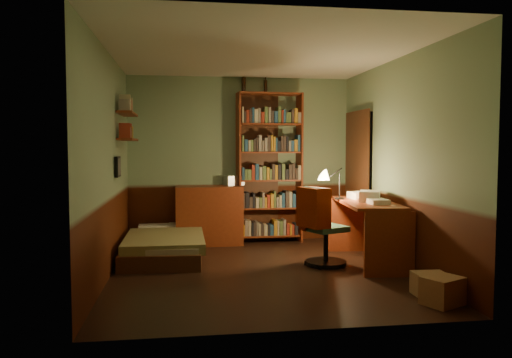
{
  "coord_description": "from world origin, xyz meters",
  "views": [
    {
      "loc": [
        -0.9,
        -5.89,
        1.49
      ],
      "look_at": [
        0.0,
        0.25,
        1.1
      ],
      "focal_mm": 35.0,
      "sensor_mm": 36.0,
      "label": 1
    }
  ],
  "objects": [
    {
      "name": "wall_shelf_upper",
      "position": [
        -1.64,
        1.1,
        1.95
      ],
      "size": [
        0.2,
        0.9,
        0.03
      ],
      "primitive_type": "cube",
      "color": "maroon",
      "rests_on": "wall_left"
    },
    {
      "name": "wall_front",
      "position": [
        0.0,
        -2.01,
        1.3
      ],
      "size": [
        3.5,
        0.02,
        2.6
      ],
      "primitive_type": "cube",
      "color": "gray",
      "rests_on": "ground"
    },
    {
      "name": "bed",
      "position": [
        -1.15,
        0.97,
        0.27
      ],
      "size": [
        1.07,
        1.88,
        0.54
      ],
      "primitive_type": "cube",
      "rotation": [
        0.0,
        0.0,
        -0.05
      ],
      "color": "olive",
      "rests_on": "ground"
    },
    {
      "name": "floor",
      "position": [
        0.0,
        0.0,
        -0.01
      ],
      "size": [
        3.5,
        4.0,
        0.02
      ],
      "primitive_type": "cube",
      "color": "black",
      "rests_on": "ground"
    },
    {
      "name": "door_trim",
      "position": [
        1.69,
        1.3,
        1.0
      ],
      "size": [
        0.02,
        0.98,
        2.08
      ],
      "primitive_type": "cube",
      "color": "#412112",
      "rests_on": "ground"
    },
    {
      "name": "doorway",
      "position": [
        1.72,
        1.3,
        1.0
      ],
      "size": [
        0.06,
        0.9,
        2.0
      ],
      "primitive_type": "cube",
      "color": "black",
      "rests_on": "ground"
    },
    {
      "name": "dresser",
      "position": [
        -0.51,
        1.77,
        0.45
      ],
      "size": [
        1.02,
        0.52,
        0.9
      ],
      "primitive_type": "cube",
      "rotation": [
        0.0,
        0.0,
        0.02
      ],
      "color": "maroon",
      "rests_on": "ground"
    },
    {
      "name": "red_jacket",
      "position": [
        0.72,
        0.14,
        1.16
      ],
      "size": [
        0.28,
        0.44,
        0.49
      ],
      "primitive_type": "cube",
      "rotation": [
        0.0,
        0.0,
        -0.14
      ],
      "color": "#932300",
      "rests_on": "office_chair"
    },
    {
      "name": "office_chair",
      "position": [
        0.89,
        0.17,
        0.46
      ],
      "size": [
        0.58,
        0.55,
        0.92
      ],
      "primitive_type": "cube",
      "rotation": [
        0.0,
        0.0,
        0.39
      ],
      "color": "#315C43",
      "rests_on": "ground"
    },
    {
      "name": "bottle_left",
      "position": [
        0.06,
        1.96,
        2.47
      ],
      "size": [
        0.08,
        0.08,
        0.25
      ],
      "primitive_type": "cylinder",
      "rotation": [
        0.0,
        0.0,
        0.24
      ],
      "color": "black",
      "rests_on": "bookshelf"
    },
    {
      "name": "desk",
      "position": [
        1.44,
        0.22,
        0.4
      ],
      "size": [
        0.77,
        1.55,
        0.8
      ],
      "primitive_type": "cube",
      "rotation": [
        0.0,
        0.0,
        -0.1
      ],
      "color": "maroon",
      "rests_on": "ground"
    },
    {
      "name": "wall_shelf_lower",
      "position": [
        -1.64,
        1.1,
        1.6
      ],
      "size": [
        0.2,
        0.9,
        0.03
      ],
      "primitive_type": "cube",
      "color": "maroon",
      "rests_on": "wall_left"
    },
    {
      "name": "wall_left",
      "position": [
        -1.76,
        0.0,
        1.3
      ],
      "size": [
        0.02,
        4.0,
        2.6
      ],
      "primitive_type": "cube",
      "color": "gray",
      "rests_on": "ground"
    },
    {
      "name": "wall_right",
      "position": [
        1.76,
        0.0,
        1.3
      ],
      "size": [
        0.02,
        4.0,
        2.6
      ],
      "primitive_type": "cube",
      "color": "gray",
      "rests_on": "ground"
    },
    {
      "name": "paper_stack",
      "position": [
        1.46,
        0.19,
        0.87
      ],
      "size": [
        0.37,
        0.42,
        0.14
      ],
      "primitive_type": "cube",
      "rotation": [
        0.0,
        0.0,
        -0.42
      ],
      "color": "silver",
      "rests_on": "desk"
    },
    {
      "name": "cardboard_box_b",
      "position": [
        1.56,
        -1.25,
        0.11
      ],
      "size": [
        0.33,
        0.28,
        0.23
      ],
      "primitive_type": "cube",
      "rotation": [
        0.0,
        0.0,
        -0.04
      ],
      "color": "#A97D51",
      "rests_on": "ground"
    },
    {
      "name": "bottle_right",
      "position": [
        0.4,
        1.96,
        2.45
      ],
      "size": [
        0.07,
        0.07,
        0.21
      ],
      "primitive_type": "cylinder",
      "rotation": [
        0.0,
        0.0,
        0.33
      ],
      "color": "black",
      "rests_on": "bookshelf"
    },
    {
      "name": "bookshelf",
      "position": [
        0.45,
        1.85,
        1.17
      ],
      "size": [
        1.03,
        0.39,
        2.34
      ],
      "primitive_type": "cube",
      "rotation": [
        0.0,
        0.0,
        0.08
      ],
      "color": "maroon",
      "rests_on": "ground"
    },
    {
      "name": "wall_back",
      "position": [
        0.0,
        2.01,
        1.3
      ],
      "size": [
        3.5,
        0.02,
        2.6
      ],
      "primitive_type": "cube",
      "color": "gray",
      "rests_on": "ground"
    },
    {
      "name": "framed_picture",
      "position": [
        -1.72,
        0.6,
        1.25
      ],
      "size": [
        0.04,
        0.32,
        0.26
      ],
      "primitive_type": "cube",
      "color": "black",
      "rests_on": "wall_left"
    },
    {
      "name": "mini_stereo",
      "position": [
        -0.11,
        1.89,
        0.98
      ],
      "size": [
        0.33,
        0.29,
        0.15
      ],
      "primitive_type": "cube",
      "rotation": [
        0.0,
        0.0,
        0.3
      ],
      "color": "#B2B2B7",
      "rests_on": "dresser"
    },
    {
      "name": "cardboard_box_a",
      "position": [
        1.53,
        -1.54,
        0.13
      ],
      "size": [
        0.44,
        0.41,
        0.27
      ],
      "primitive_type": "cube",
      "rotation": [
        0.0,
        0.0,
        0.45
      ],
      "color": "#A97D51",
      "rests_on": "ground"
    },
    {
      "name": "desk_lamp",
      "position": [
        1.17,
        0.52,
        1.06
      ],
      "size": [
        0.21,
        0.21,
        0.52
      ],
      "primitive_type": "cone",
      "rotation": [
        0.0,
        0.0,
        -0.43
      ],
      "color": "black",
      "rests_on": "desk"
    },
    {
      "name": "ceiling",
      "position": [
        0.0,
        0.0,
        2.61
      ],
      "size": [
        3.5,
        4.0,
        0.02
      ],
      "primitive_type": "cube",
      "color": "silver",
      "rests_on": "wall_back"
    }
  ]
}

